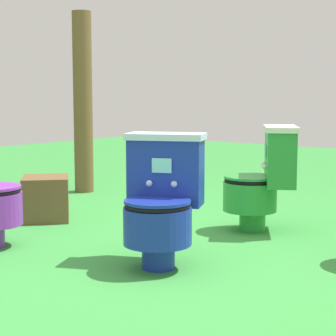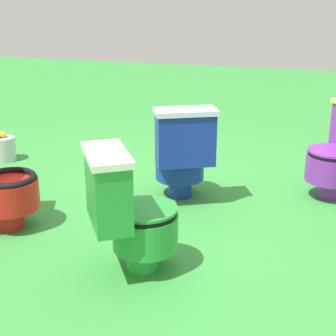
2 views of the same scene
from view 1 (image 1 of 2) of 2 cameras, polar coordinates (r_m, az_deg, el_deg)
The scene contains 5 objects.
ground at distance 3.57m, azimuth 3.23°, elevation -8.40°, with size 14.00×14.00×0.00m, color green.
toilet_blue at distance 3.34m, azimuth -0.63°, elevation -2.94°, with size 0.58×0.62×0.73m.
toilet_green at distance 4.22m, azimuth 8.93°, elevation -0.92°, with size 0.63×0.60×0.73m.
wooden_post at distance 5.85m, azimuth -7.98°, elevation 6.06°, with size 0.18×0.18×1.70m, color brown.
small_crate at distance 4.65m, azimuth -11.38°, elevation -2.80°, with size 0.37×0.33×0.33m, color brown.
Camera 1 is at (2.00, -2.79, 0.95)m, focal length 65.06 mm.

